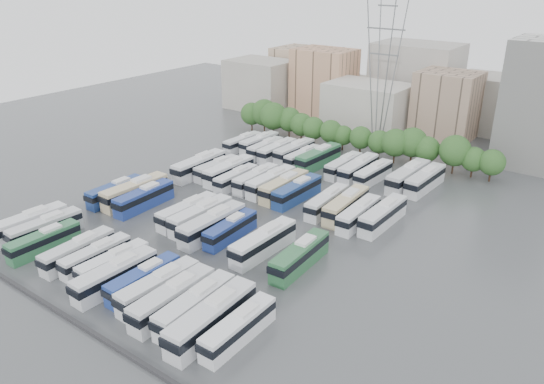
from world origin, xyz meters
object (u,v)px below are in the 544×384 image
Objects in this scene: bus_r0_s6 at (113,263)px; bus_r2_s13 at (383,215)px; bus_r2_s10 at (327,202)px; bus_r3_s8 at (344,165)px; electricity_pylon at (383,66)px; bus_r2_s3 at (229,171)px; bus_r3_s10 at (373,173)px; bus_r1_s8 at (230,229)px; bus_r2_s7 at (284,186)px; bus_r0_s2 at (44,241)px; bus_r2_s1 at (199,165)px; bus_r0_s9 at (159,287)px; bus_r1_s0 at (116,191)px; bus_r3_s1 at (259,143)px; bus_r1_s2 at (144,198)px; bus_r3_s5 at (303,157)px; bus_r3_s6 at (319,157)px; bus_r2_s4 at (236,178)px; bus_r3_s3 at (277,150)px; bus_r1_s5 at (187,211)px; bus_r1_s6 at (201,216)px; bus_r3_s4 at (294,151)px; bus_r3_s13 at (425,180)px; bus_r0_s7 at (115,275)px; bus_r1_s1 at (135,191)px; bus_r0_s8 at (143,279)px; bus_r3_s9 at (358,168)px; bus_r2_s12 at (359,214)px; bus_r2_s6 at (271,182)px; bus_r0_s1 at (45,228)px; bus_r3_s12 at (408,176)px; bus_r2_s2 at (217,168)px; bus_r0_s11 at (195,305)px; bus_r0_s10 at (173,298)px; bus_r0_s13 at (239,328)px; bus_r3_s2 at (265,148)px; bus_r3_s0 at (243,142)px; bus_r0_s12 at (212,318)px; apartment_tower at (541,104)px; bus_r2_s11 at (346,205)px; bus_r0_s5 at (96,256)px; bus_r2_s8 at (297,191)px.

bus_r2_s13 reaches higher than bus_r0_s6.
bus_r2_s10 is 1.02× the size of bus_r3_s8.
bus_r2_s3 is at bearing -110.15° from electricity_pylon.
electricity_pylon reaches higher than bus_r3_s10.
bus_r2_s10 reaches higher than bus_r1_s8.
bus_r0_s2 is at bearing -113.16° from bus_r2_s7.
bus_r0_s9 is at bearing -54.04° from bus_r2_s1.
bus_r3_s1 is at bearing 84.14° from bus_r1_s0.
bus_r1_s2 reaches higher than bus_r3_s5.
bus_r3_s6 is at bearing 144.13° from bus_r2_s13.
bus_r2_s4 is 1.00× the size of bus_r3_s5.
bus_r1_s5 is at bearing -79.41° from bus_r3_s3.
bus_r1_s0 is 22.05m from bus_r2_s3.
bus_r3_s6 is at bearing 90.37° from bus_r1_s6.
bus_r3_s13 reaches higher than bus_r3_s4.
bus_r1_s2 is at bearing 132.17° from bus_r0_s7.
bus_r3_s5 is (13.21, 34.34, -0.37)m from bus_r1_s1.
bus_r0_s8 is at bearing -89.37° from bus_r3_s8.
bus_r2_s4 is 0.87× the size of bus_r2_s13.
electricity_pylon is 27.39m from bus_r3_s9.
bus_r0_s8 is 0.95× the size of bus_r2_s12.
bus_r0_s6 is 0.88× the size of bus_r2_s6.
bus_r3_s9 is (16.54, 18.20, 0.24)m from bus_r2_s4.
bus_r3_s9 is at bearing -2.52° from bus_r3_s4.
bus_r0_s7 is (19.86, -2.23, 0.09)m from bus_r0_s1.
bus_r3_s12 reaches higher than bus_r3_s9.
bus_r2_s2 is at bearing -77.89° from bus_r3_s1.
bus_r2_s12 is at bearing -41.20° from bus_r3_s6.
bus_r0_s11 is at bearing -83.83° from bus_r3_s10.
bus_r0_s7 reaches higher than bus_r1_s5.
bus_r3_s8 is at bearing 87.90° from bus_r0_s7.
bus_r1_s0 is at bearing 151.12° from bus_r0_s10.
bus_r2_s7 is 0.90× the size of bus_r3_s12.
bus_r0_s2 is 27.60m from bus_r1_s8.
bus_r0_s13 is 63.75m from bus_r3_s2.
bus_r0_s1 is 1.01× the size of bus_r2_s10.
bus_r3_s6 is at bearing 3.91° from bus_r3_s0.
bus_r0_s12 is at bearing -94.71° from bus_r2_s13.
bus_r3_s13 is at bearing 58.61° from bus_r1_s6.
apartment_tower is 2.21× the size of bus_r2_s10.
bus_r2_s11 is (10.17, 18.07, 0.25)m from bus_r1_s8.
bus_r3_s9 reaches higher than bus_r3_s3.
bus_r2_s10 is at bearing -174.29° from bus_r2_s11.
bus_r1_s2 is (-13.38, 17.01, 0.22)m from bus_r0_s6.
bus_r3_s13 is at bearing 39.41° from bus_r2_s6.
bus_r0_s6 is 13.12m from bus_r0_s10.
bus_r2_s11 is 18.23m from bus_r3_s9.
apartment_tower is at bearing 73.49° from bus_r0_s10.
bus_r0_s7 reaches higher than bus_r1_s0.
bus_r0_s5 is 0.89× the size of bus_r2_s8.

